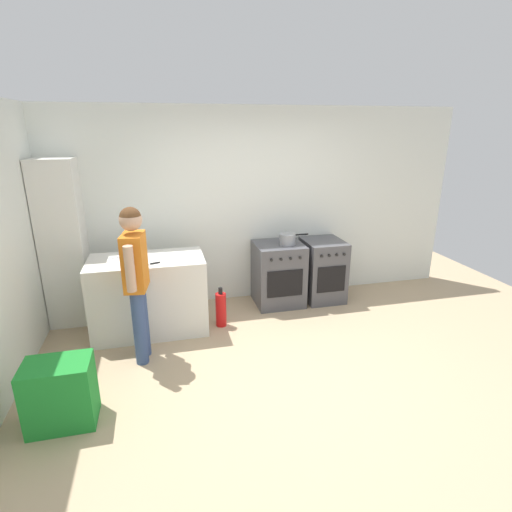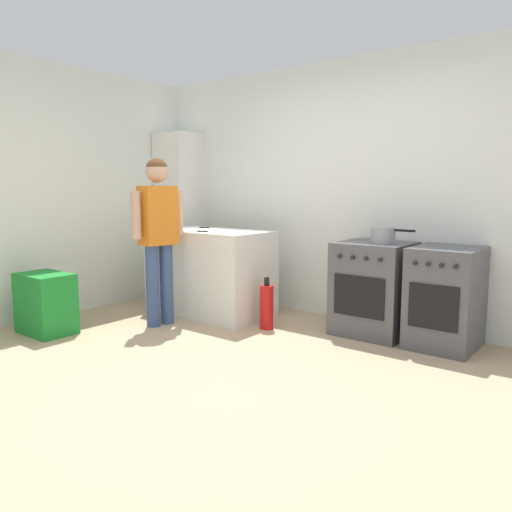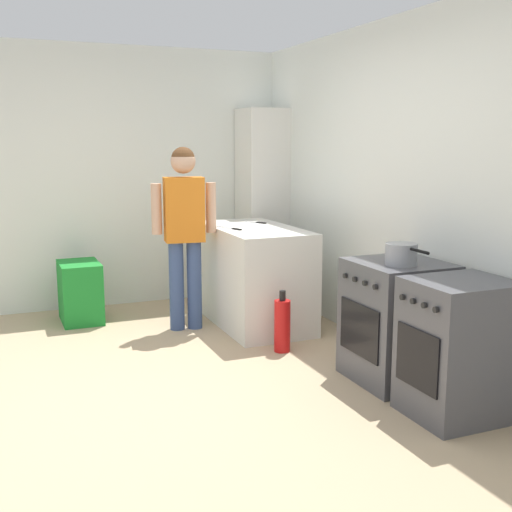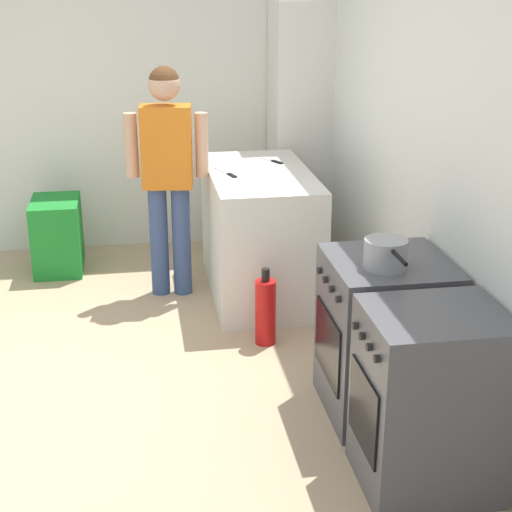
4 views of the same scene
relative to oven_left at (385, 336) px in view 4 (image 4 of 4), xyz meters
name	(u,v)px [view 4 (image 4 of 4)]	position (x,y,z in m)	size (l,w,h in m)	color
ground_plane	(85,399)	(-0.35, -1.58, -0.43)	(8.00, 8.00, 0.00)	tan
back_wall	(441,154)	(-0.35, 0.37, 0.87)	(6.00, 0.10, 2.60)	silver
side_wall_left	(137,90)	(-2.95, -1.18, 0.87)	(0.10, 3.10, 2.60)	silver
counter_unit	(260,233)	(-1.70, -0.38, 0.02)	(1.30, 0.70, 0.90)	silver
oven_left	(385,336)	(0.00, 0.00, 0.00)	(0.63, 0.62, 0.85)	#4C4C51
oven_right	(430,400)	(0.64, 0.00, 0.00)	(0.53, 0.62, 0.85)	#4C4C51
pot	(386,254)	(0.10, -0.06, 0.50)	(0.39, 0.21, 0.15)	gray
knife_carving	(226,172)	(-1.69, -0.61, 0.48)	(0.32, 0.13, 0.01)	silver
knife_utility	(272,161)	(-1.98, -0.24, 0.48)	(0.24, 0.14, 0.01)	silver
person	(167,163)	(-1.78, -1.01, 0.54)	(0.24, 0.57, 1.62)	#384C7A
fire_extinguisher	(265,311)	(-0.87, -0.48, -0.21)	(0.13, 0.13, 0.50)	red
recycling_crate_lower	(59,252)	(-2.40, -1.85, -0.29)	(0.52, 0.36, 0.28)	#1E842D
recycling_crate_upper	(56,218)	(-2.40, -1.85, -0.01)	(0.52, 0.36, 0.28)	#1E842D
larder_cabinet	(299,129)	(-2.65, 0.10, 0.57)	(0.48, 0.44, 2.00)	silver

